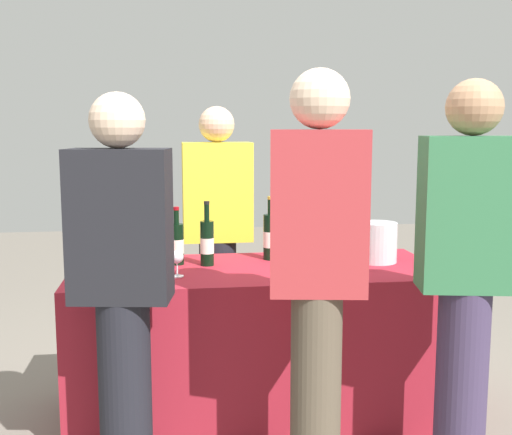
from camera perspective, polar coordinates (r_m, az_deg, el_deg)
ground_plane at (r=3.39m, az=0.00°, el=-17.02°), size 12.00×12.00×0.00m
tasting_table at (r=3.25m, az=0.00°, el=-11.00°), size 1.80×0.75×0.75m
wine_bottle_0 at (r=3.17m, az=-13.13°, el=-2.54°), size 0.07×0.07×0.31m
wine_bottle_1 at (r=3.19m, az=-10.20°, el=-2.29°), size 0.08×0.08×0.32m
wine_bottle_2 at (r=3.22m, az=-7.12°, el=-2.33°), size 0.07×0.07×0.29m
wine_bottle_3 at (r=3.18m, az=-4.41°, el=-2.24°), size 0.07×0.07×0.32m
wine_bottle_4 at (r=3.31m, az=1.28°, el=-1.70°), size 0.07×0.07×0.33m
wine_bottle_5 at (r=3.37m, az=6.38°, el=-1.87°), size 0.07×0.07×0.29m
wine_glass_0 at (r=2.96m, az=-7.10°, el=-3.64°), size 0.06×0.06×0.12m
wine_glass_1 at (r=3.06m, az=5.21°, el=-3.06°), size 0.07×0.07×0.14m
wine_glass_2 at (r=3.12m, az=8.87°, el=-2.93°), size 0.06×0.06×0.13m
ice_bucket at (r=3.32m, az=10.80°, el=-2.19°), size 0.20×0.20×0.20m
server_pouring at (r=3.78m, az=-3.47°, el=-1.04°), size 0.41×0.23×1.56m
guest_0 at (r=2.51m, az=-11.95°, el=-5.56°), size 0.41×0.26×1.57m
guest_1 at (r=2.40m, az=5.54°, el=-4.56°), size 0.38×0.25×1.65m
guest_2 at (r=2.64m, az=18.39°, el=-4.35°), size 0.41×0.27×1.62m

